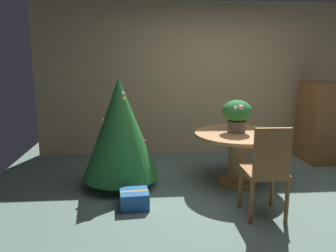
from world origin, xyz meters
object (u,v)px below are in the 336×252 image
round_dining_table (239,149)px  gift_box_blue (134,199)px  wooden_cabinet (319,122)px  holiday_tree (120,128)px  flower_vase (237,113)px  wooden_chair_near (267,168)px

round_dining_table → gift_box_blue: round_dining_table is taller
wooden_cabinet → gift_box_blue: bearing=-152.3°
holiday_tree → wooden_cabinet: 3.29m
holiday_tree → gift_box_blue: size_ratio=4.16×
flower_vase → gift_box_blue: flower_vase is taller
round_dining_table → holiday_tree: size_ratio=0.83×
wooden_cabinet → holiday_tree: bearing=-164.6°
flower_vase → wooden_chair_near: bearing=-87.8°
flower_vase → wooden_chair_near: (0.04, -1.04, -0.40)m
wooden_chair_near → gift_box_blue: (-1.39, 0.36, -0.46)m
wooden_chair_near → wooden_cabinet: bearing=50.4°
round_dining_table → wooden_cabinet: size_ratio=0.92×
flower_vase → wooden_cabinet: 1.88m
round_dining_table → wooden_cabinet: 1.85m
wooden_chair_near → holiday_tree: (-1.58, 1.05, 0.22)m
wooden_chair_near → round_dining_table: bearing=90.0°
wooden_chair_near → holiday_tree: holiday_tree is taller
gift_box_blue → wooden_cabinet: wooden_cabinet is taller
holiday_tree → wooden_cabinet: size_ratio=1.11×
round_dining_table → gift_box_blue: 1.58m
round_dining_table → wooden_cabinet: bearing=30.1°
wooden_chair_near → holiday_tree: bearing=146.3°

